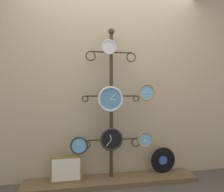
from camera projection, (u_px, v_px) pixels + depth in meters
shop_wall at (109, 75)px, 2.97m from camera, size 4.40×0.04×2.80m
low_shelf at (112, 181)px, 2.77m from camera, size 2.20×0.36×0.06m
display_stand at (111, 127)px, 2.82m from camera, size 0.78×0.42×1.98m
clock_top_center at (109, 47)px, 2.71m from camera, size 0.19×0.04×0.19m
clock_middle_center at (110, 99)px, 2.71m from camera, size 0.32×0.04×0.32m
clock_middle_right at (147, 92)px, 2.79m from camera, size 0.22×0.04×0.22m
clock_bottom_left at (79, 146)px, 2.67m from camera, size 0.22×0.04×0.22m
clock_bottom_center at (111, 139)px, 2.72m from camera, size 0.29×0.04×0.29m
clock_bottom_right at (145, 139)px, 2.83m from camera, size 0.21×0.04×0.21m
vinyl_record at (163, 160)px, 2.97m from camera, size 0.35×0.01×0.35m
picture_frame at (66, 170)px, 2.65m from camera, size 0.38×0.02×0.31m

